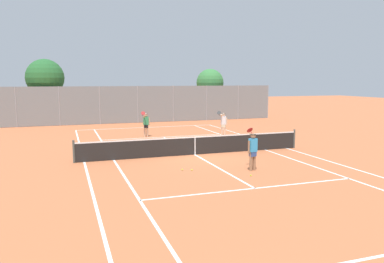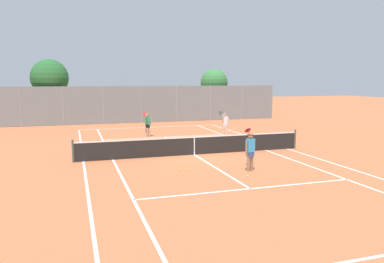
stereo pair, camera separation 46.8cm
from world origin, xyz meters
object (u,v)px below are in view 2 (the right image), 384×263
(player_near_side, at_px, (250,149))
(loose_tennis_ball_1, at_px, (194,141))
(player_far_left, at_px, (148,123))
(loose_tennis_ball_3, at_px, (189,170))
(tree_behind_right, at_px, (215,84))
(loose_tennis_ball_5, at_px, (180,170))
(tree_behind_left, at_px, (50,79))
(loose_tennis_ball_0, at_px, (219,137))
(loose_tennis_ball_2, at_px, (248,176))
(player_far_right, at_px, (225,123))
(tennis_net, at_px, (194,145))

(player_near_side, xyz_separation_m, loose_tennis_ball_1, (0.09, 7.95, -0.89))
(player_far_left, bearing_deg, loose_tennis_ball_3, -90.94)
(tree_behind_right, bearing_deg, player_near_side, -107.45)
(loose_tennis_ball_5, height_order, tree_behind_left, tree_behind_left)
(loose_tennis_ball_0, bearing_deg, loose_tennis_ball_2, -105.21)
(tree_behind_right, bearing_deg, player_far_right, -108.14)
(tree_behind_left, distance_m, tree_behind_right, 15.91)
(loose_tennis_ball_2, xyz_separation_m, loose_tennis_ball_5, (-2.31, 1.82, 0.00))
(loose_tennis_ball_1, height_order, tree_behind_right, tree_behind_right)
(tennis_net, height_order, loose_tennis_ball_3, tennis_net)
(player_far_right, distance_m, loose_tennis_ball_2, 10.79)
(tree_behind_right, bearing_deg, loose_tennis_ball_2, -107.99)
(tennis_net, bearing_deg, loose_tennis_ball_5, -118.56)
(player_far_right, bearing_deg, loose_tennis_ball_3, -121.26)
(player_near_side, xyz_separation_m, tree_behind_right, (7.01, 22.31, 2.53))
(tree_behind_left, bearing_deg, tennis_net, -66.08)
(player_far_right, xyz_separation_m, tree_behind_right, (4.23, 12.91, 2.53))
(loose_tennis_ball_3, bearing_deg, loose_tennis_ball_5, 154.55)
(player_far_right, bearing_deg, loose_tennis_ball_0, -141.62)
(player_near_side, relative_size, loose_tennis_ball_1, 26.88)
(player_near_side, xyz_separation_m, tree_behind_left, (-8.86, 21.31, 3.01))
(loose_tennis_ball_2, bearing_deg, player_far_left, 98.57)
(player_near_side, distance_m, player_far_right, 9.80)
(player_near_side, relative_size, tree_behind_right, 0.36)
(loose_tennis_ball_1, bearing_deg, player_far_left, 128.95)
(loose_tennis_ball_3, distance_m, tree_behind_right, 23.74)
(tennis_net, xyz_separation_m, loose_tennis_ball_2, (0.67, -4.83, -0.48))
(loose_tennis_ball_3, bearing_deg, player_near_side, -18.19)
(tennis_net, relative_size, tree_behind_left, 2.13)
(player_far_left, height_order, player_far_right, same)
(loose_tennis_ball_0, bearing_deg, tree_behind_right, 70.04)
(player_far_left, distance_m, loose_tennis_ball_5, 9.95)
(tennis_net, bearing_deg, loose_tennis_ball_3, -111.51)
(loose_tennis_ball_5, bearing_deg, loose_tennis_ball_0, 57.91)
(loose_tennis_ball_3, bearing_deg, loose_tennis_ball_1, 70.49)
(tennis_net, xyz_separation_m, tree_behind_right, (8.19, 18.31, 2.95))
(player_far_left, bearing_deg, loose_tennis_ball_1, -51.05)
(player_near_side, distance_m, player_far_left, 11.11)
(tennis_net, height_order, loose_tennis_ball_0, tennis_net)
(loose_tennis_ball_0, relative_size, tree_behind_right, 0.01)
(tennis_net, relative_size, player_far_left, 6.76)
(loose_tennis_ball_3, height_order, tree_behind_right, tree_behind_right)
(loose_tennis_ball_3, bearing_deg, loose_tennis_ball_0, 60.50)
(loose_tennis_ball_2, bearing_deg, loose_tennis_ball_3, 139.63)
(loose_tennis_ball_1, xyz_separation_m, tree_behind_left, (-8.95, 13.36, 3.90))
(player_near_side, height_order, loose_tennis_ball_0, player_near_side)
(loose_tennis_ball_3, bearing_deg, tennis_net, 68.49)
(player_far_left, bearing_deg, tennis_net, -80.99)
(player_far_right, relative_size, tree_behind_left, 0.31)
(loose_tennis_ball_2, relative_size, loose_tennis_ball_3, 1.00)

